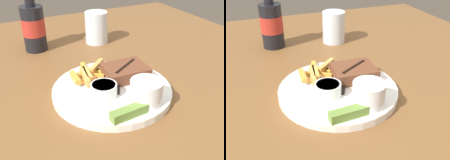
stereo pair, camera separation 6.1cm
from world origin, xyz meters
TOP-DOWN VIEW (x-y plane):
  - dining_table at (0.00, 0.00)m, footprint 1.28×1.40m
  - dinner_plate at (0.00, 0.00)m, footprint 0.28×0.28m
  - steak_portion at (0.05, 0.03)m, footprint 0.11×0.09m
  - fries_pile at (-0.03, 0.07)m, footprint 0.11×0.12m
  - coleslaw_cup at (0.04, -0.09)m, footprint 0.07×0.07m
  - dipping_sauce_cup at (-0.03, -0.02)m, footprint 0.06×0.06m
  - pickle_spear at (-0.02, -0.12)m, footprint 0.08×0.03m
  - fork_utensil at (-0.06, 0.04)m, footprint 0.12×0.08m
  - knife_utensil at (0.02, 0.02)m, footprint 0.09×0.16m
  - beer_bottle at (-0.10, 0.35)m, footprint 0.07×0.07m
  - drinking_glass at (0.10, 0.32)m, footprint 0.08×0.08m

SIDE VIEW (x-z plane):
  - dining_table at x=0.00m, z-range 0.30..1.04m
  - dinner_plate at x=0.00m, z-range 0.73..0.75m
  - fork_utensil at x=-0.06m, z-range 0.75..0.76m
  - knife_utensil at x=0.02m, z-range 0.75..0.76m
  - fries_pile at x=-0.03m, z-range 0.75..0.77m
  - pickle_spear at x=-0.02m, z-range 0.75..0.77m
  - steak_portion at x=0.05m, z-range 0.75..0.78m
  - dipping_sauce_cup at x=-0.03m, z-range 0.75..0.78m
  - coleslaw_cup at x=0.04m, z-range 0.76..0.81m
  - drinking_glass at x=0.10m, z-range 0.73..0.84m
  - beer_bottle at x=-0.10m, z-range 0.70..0.93m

